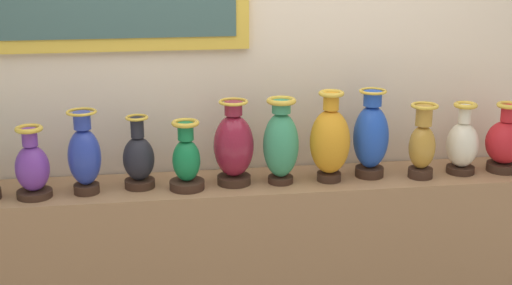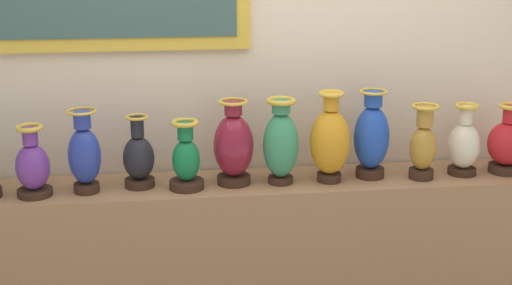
% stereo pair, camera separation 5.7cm
% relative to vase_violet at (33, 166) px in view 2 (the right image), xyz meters
% --- Properties ---
extents(display_shelf, '(2.74, 0.38, 1.03)m').
position_rel_vase_violet_xyz_m(display_shelf, '(0.97, 0.07, -0.65)').
color(display_shelf, '#99704C').
rests_on(display_shelf, ground_plane).
extents(back_wall, '(4.80, 0.14, 3.13)m').
position_rel_vase_violet_xyz_m(back_wall, '(0.95, 0.32, 0.41)').
color(back_wall, beige).
rests_on(back_wall, ground_plane).
extents(vase_violet, '(0.15, 0.15, 0.31)m').
position_rel_vase_violet_xyz_m(vase_violet, '(0.00, 0.00, 0.00)').
color(vase_violet, '#382319').
rests_on(vase_violet, display_shelf).
extents(vase_cobalt, '(0.14, 0.14, 0.37)m').
position_rel_vase_violet_xyz_m(vase_cobalt, '(0.22, 0.02, 0.04)').
color(vase_cobalt, '#382319').
rests_on(vase_cobalt, display_shelf).
extents(vase_onyx, '(0.14, 0.14, 0.33)m').
position_rel_vase_violet_xyz_m(vase_onyx, '(0.44, 0.06, -0.00)').
color(vase_onyx, '#382319').
rests_on(vase_onyx, display_shelf).
extents(vase_emerald, '(0.15, 0.15, 0.31)m').
position_rel_vase_violet_xyz_m(vase_emerald, '(0.65, 0.01, -0.00)').
color(vase_emerald, '#382319').
rests_on(vase_emerald, display_shelf).
extents(vase_burgundy, '(0.18, 0.18, 0.39)m').
position_rel_vase_violet_xyz_m(vase_burgundy, '(0.86, 0.05, 0.04)').
color(vase_burgundy, '#382319').
rests_on(vase_burgundy, display_shelf).
extents(vase_jade, '(0.16, 0.16, 0.39)m').
position_rel_vase_violet_xyz_m(vase_jade, '(1.07, 0.03, 0.05)').
color(vase_jade, '#382319').
rests_on(vase_jade, display_shelf).
extents(vase_amber, '(0.18, 0.18, 0.42)m').
position_rel_vase_violet_xyz_m(vase_amber, '(1.30, 0.02, 0.06)').
color(vase_amber, '#382319').
rests_on(vase_amber, display_shelf).
extents(vase_sapphire, '(0.16, 0.16, 0.41)m').
position_rel_vase_violet_xyz_m(vase_sapphire, '(1.50, 0.06, 0.06)').
color(vase_sapphire, '#382319').
rests_on(vase_sapphire, display_shelf).
extents(vase_ochre, '(0.13, 0.13, 0.35)m').
position_rel_vase_violet_xyz_m(vase_ochre, '(1.73, 0.01, 0.03)').
color(vase_ochre, '#382319').
rests_on(vase_ochre, display_shelf).
extents(vase_ivory, '(0.15, 0.15, 0.34)m').
position_rel_vase_violet_xyz_m(vase_ivory, '(1.94, 0.04, 0.01)').
color(vase_ivory, '#382319').
rests_on(vase_ivory, display_shelf).
extents(vase_crimson, '(0.18, 0.18, 0.33)m').
position_rel_vase_violet_xyz_m(vase_crimson, '(2.15, 0.04, 0.01)').
color(vase_crimson, '#382319').
rests_on(vase_crimson, display_shelf).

